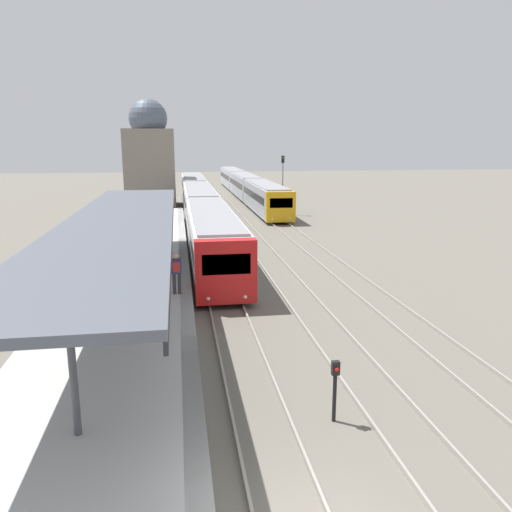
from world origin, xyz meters
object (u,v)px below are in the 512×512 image
(person_on_platform, at_px, (176,270))
(signal_post_near, at_px, (335,384))
(train_near, at_px, (200,203))
(signal_mast_far, at_px, (283,178))
(train_far, at_px, (245,185))

(person_on_platform, distance_m, signal_post_near, 9.39)
(signal_post_near, bearing_deg, person_on_platform, 114.73)
(train_near, relative_size, signal_mast_far, 8.45)
(train_near, height_order, train_far, train_near)
(train_near, xyz_separation_m, signal_post_near, (1.85, -33.49, -0.71))
(person_on_platform, relative_size, train_near, 0.03)
(train_far, xyz_separation_m, signal_mast_far, (1.55, -16.10, 1.90))
(signal_mast_far, bearing_deg, signal_post_near, -99.89)
(signal_post_near, distance_m, signal_mast_far, 38.32)
(person_on_platform, height_order, signal_mast_far, signal_mast_far)
(signal_post_near, bearing_deg, signal_mast_far, 80.11)
(person_on_platform, xyz_separation_m, train_near, (2.06, 25.01, -0.26))
(person_on_platform, xyz_separation_m, train_far, (8.92, 45.28, -0.32))
(person_on_platform, distance_m, signal_mast_far, 31.04)
(train_far, bearing_deg, signal_mast_far, -84.51)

